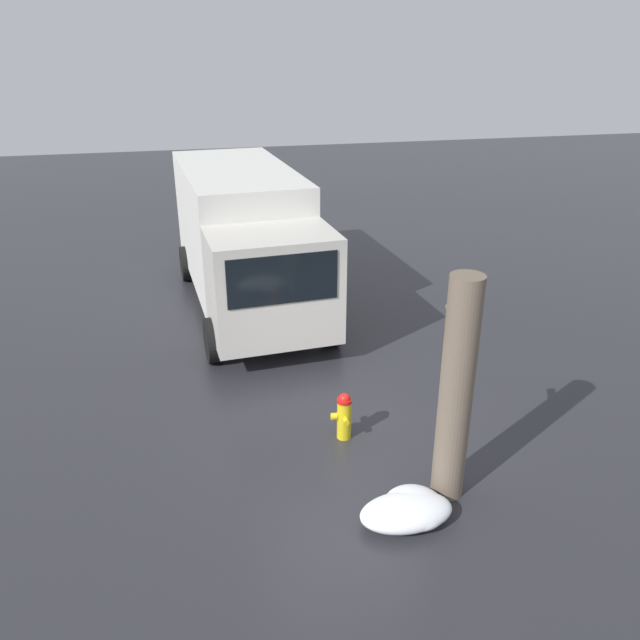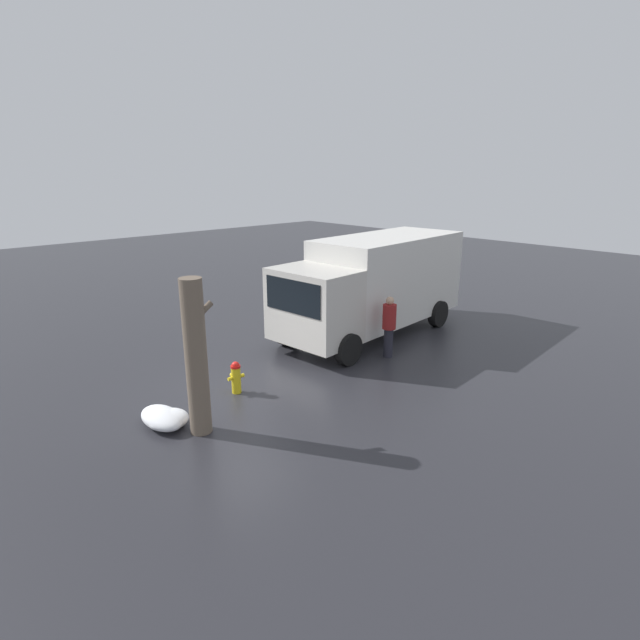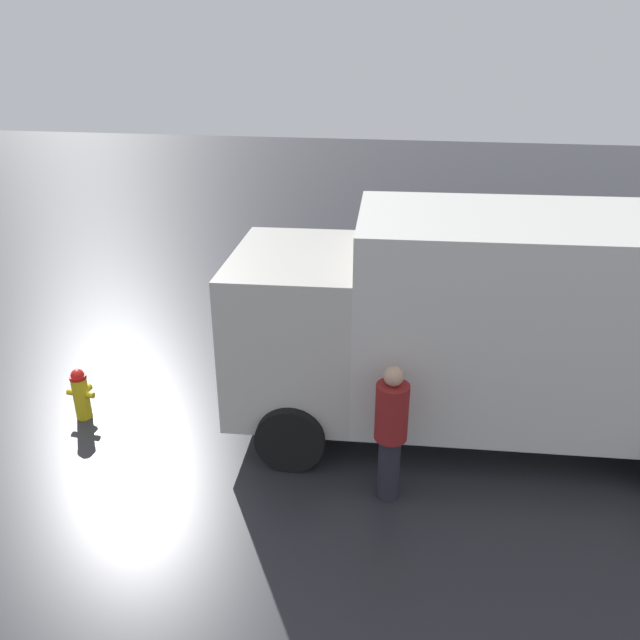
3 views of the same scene
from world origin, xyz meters
TOP-DOWN VIEW (x-y plane):
  - ground_plane at (0.00, 0.00)m, footprint 60.00×60.00m
  - fire_hydrant at (0.00, 0.00)m, footprint 0.43×0.34m
  - delivery_truck at (5.96, 0.75)m, footprint 7.25×3.05m
  - pedestrian at (4.56, -0.99)m, footprint 0.39×0.39m

SIDE VIEW (x-z plane):
  - ground_plane at x=0.00m, z-range 0.00..0.00m
  - fire_hydrant at x=0.00m, z-range 0.01..0.81m
  - pedestrian at x=4.56m, z-range 0.08..1.86m
  - delivery_truck at x=5.96m, z-range 0.14..3.26m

